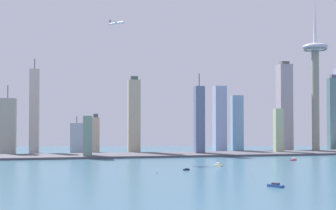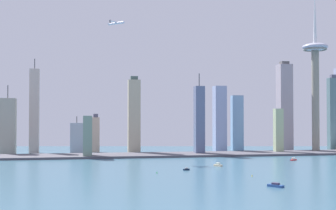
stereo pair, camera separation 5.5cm
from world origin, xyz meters
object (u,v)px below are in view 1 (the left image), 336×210
channel_buoy_1 (157,172)px  skyscraper_4 (88,137)px  airplane (117,23)px  skyscraper_5 (96,134)px  observation_tower (315,70)px  channel_buoy_0 (252,175)px  skyscraper_2 (335,114)px  skyscraper_0 (278,131)px  skyscraper_7 (237,123)px  skyscraper_12 (199,120)px  skyscraper_10 (134,116)px  boat_5 (218,165)px  skyscraper_6 (34,111)px  skyscraper_1 (77,138)px  boat_0 (276,185)px  skyscraper_8 (220,119)px  skyscraper_9 (7,126)px  boat_6 (186,169)px  boat_2 (293,159)px  skyscraper_13 (285,107)px

channel_buoy_1 → skyscraper_4: bearing=109.6°
channel_buoy_1 → airplane: (-32.84, 197.56, 207.44)m
skyscraper_4 → skyscraper_5: bearing=82.7°
observation_tower → channel_buoy_0: size_ratio=131.82×
skyscraper_2 → channel_buoy_0: bearing=-131.1°
skyscraper_0 → skyscraper_7: size_ratio=0.75×
skyscraper_12 → skyscraper_7: bearing=43.4°
skyscraper_10 → boat_5: bearing=-69.5°
skyscraper_2 → skyscraper_12: skyscraper_2 is taller
skyscraper_6 → boat_5: skyscraper_6 is taller
observation_tower → skyscraper_6: 504.07m
skyscraper_12 → boat_5: skyscraper_12 is taller
boat_5 → airplane: airplane is taller
observation_tower → airplane: 366.30m
skyscraper_1 → boat_0: skyscraper_1 is taller
boat_0 → skyscraper_6: bearing=-3.2°
skyscraper_0 → skyscraper_12: skyscraper_12 is taller
skyscraper_7 → channel_buoy_1: (-205.81, -330.28, -51.17)m
skyscraper_8 → boat_0: 438.25m
skyscraper_12 → skyscraper_9: bearing=169.1°
skyscraper_1 → skyscraper_9: bearing=-168.9°
boat_6 → skyscraper_1: bearing=91.5°
skyscraper_2 → skyscraper_6: bearing=175.6°
skyscraper_10 → skyscraper_9: bearing=176.3°
skyscraper_8 → observation_tower: bearing=-20.6°
skyscraper_8 → boat_2: bearing=-73.9°
skyscraper_2 → skyscraper_10: 377.72m
skyscraper_2 → skyscraper_7: 182.69m
boat_6 → channel_buoy_1: size_ratio=3.76×
boat_0 → channel_buoy_1: bearing=3.8°
skyscraper_1 → skyscraper_13: skyscraper_13 is taller
boat_5 → boat_6: 60.84m
skyscraper_2 → skyscraper_6: skyscraper_6 is taller
observation_tower → skyscraper_2: observation_tower is taller
skyscraper_0 → skyscraper_7: (-46.26, 85.83, 13.30)m
skyscraper_7 → skyscraper_12: skyscraper_12 is taller
skyscraper_8 → boat_2: size_ratio=9.72×
skyscraper_12 → boat_5: size_ratio=10.84×
observation_tower → boat_2: observation_tower is taller
skyscraper_4 → boat_0: 373.77m
skyscraper_8 → skyscraper_13: bearing=-3.6°
skyscraper_12 → skyscraper_13: size_ratio=0.81×
skyscraper_12 → channel_buoy_0: bearing=-92.6°
skyscraper_10 → skyscraper_13: (285.76, 15.39, 17.11)m
observation_tower → channel_buoy_1: size_ratio=130.10×
skyscraper_4 → airplane: airplane is taller
skyscraper_0 → skyscraper_2: bearing=16.3°
skyscraper_1 → channel_buoy_0: size_ratio=29.14×
channel_buoy_0 → airplane: size_ratio=0.09×
skyscraper_9 → boat_2: 468.05m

